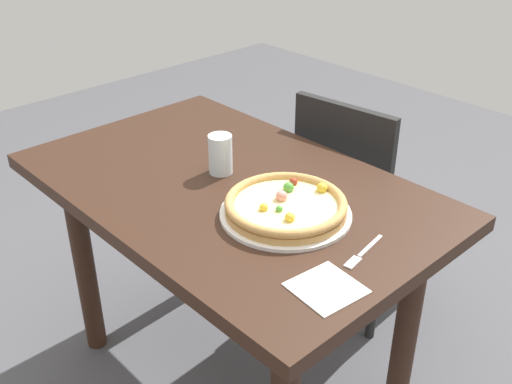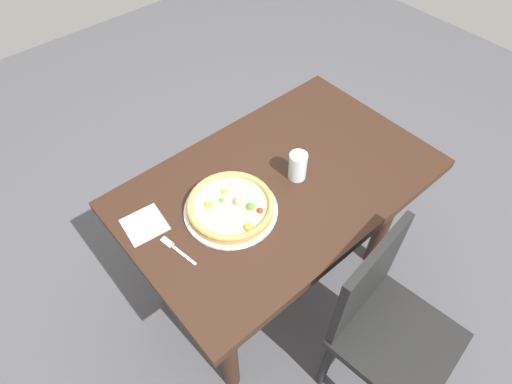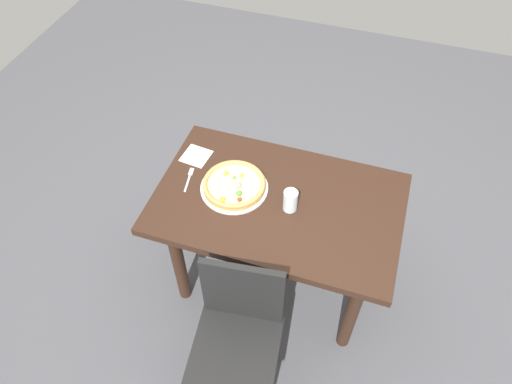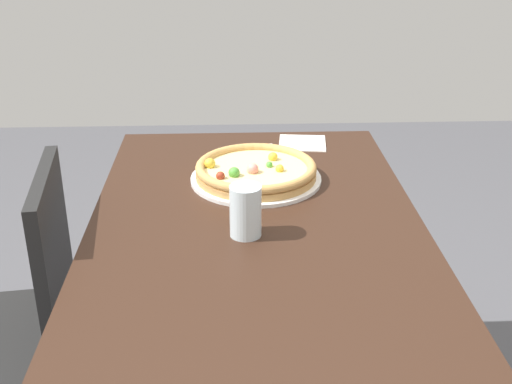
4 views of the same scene
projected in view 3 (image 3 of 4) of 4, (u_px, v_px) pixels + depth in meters
ground_plane at (274, 280)px, 2.98m from camera, size 6.00×6.00×0.00m
dining_table at (277, 216)px, 2.48m from camera, size 1.23×0.77×0.78m
chair_near at (238, 334)px, 2.23m from camera, size 0.45×0.45×0.89m
plate at (234, 188)px, 2.43m from camera, size 0.35×0.35×0.01m
pizza at (234, 185)px, 2.41m from camera, size 0.32×0.32×0.05m
fork at (189, 178)px, 2.48m from camera, size 0.04×0.17×0.00m
drinking_glass at (290, 200)px, 2.31m from camera, size 0.07×0.07×0.12m
napkin at (196, 156)px, 2.58m from camera, size 0.15×0.15×0.00m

